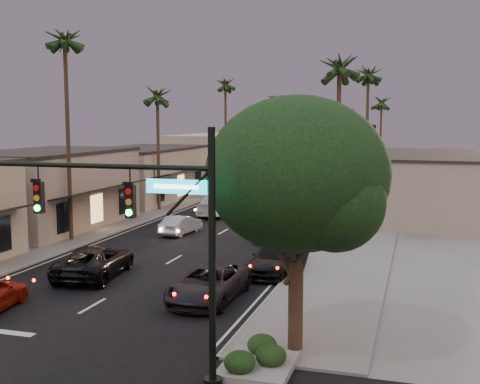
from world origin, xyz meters
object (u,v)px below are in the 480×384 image
Objects in this scene: palm_lb at (64,34)px; palm_ra at (340,61)px; corner_tree at (299,181)px; streetlight_left at (246,141)px; palm_rb at (368,70)px; palm_lc at (157,91)px; traffic_signal at (152,218)px; palm_far at (274,97)px; palm_ld at (225,81)px; palm_rc at (382,99)px; curbside_black at (274,259)px; oncoming_pickup at (95,261)px; oncoming_silver at (181,225)px; streetlight_right at (349,148)px; arch at (319,137)px; curbside_near at (209,283)px.

palm_lb is 17.42m from palm_ra.
corner_tree is 53.15m from streetlight_left.
palm_lc is at bearing -155.06° from palm_rb.
traffic_signal is 0.64× the size of palm_far.
palm_ld is 1.16× the size of palm_rc.
curbside_black is at bearing 87.87° from traffic_signal.
corner_tree is 37.12m from palm_rb.
palm_far is (-17.78, 70.55, 5.46)m from corner_tree.
palm_lb reaches higher than palm_lc.
palm_lb is 15.95m from oncoming_pickup.
streetlight_left reaches higher than oncoming_silver.
arch is at bearing 105.47° from streetlight_right.
palm_lb is at bearing -90.31° from palm_far.
streetlight_left is at bearing 87.33° from palm_lb.
palm_lb reaches higher than curbside_near.
oncoming_pickup is 11.92m from oncoming_silver.
traffic_signal is 1.65× the size of curbside_black.
traffic_signal is 14.46m from curbside_black.
arch is 1.25× the size of palm_lc.
palm_far is at bearing 89.59° from palm_lc.
palm_lc is 19.10m from palm_ld.
palm_rb reaches higher than streetlight_right.
palm_ld is at bearing 147.21° from streetlight_right.
curbside_black is at bearing -50.91° from palm_lc.
palm_lc is 1.00× the size of palm_rc.
palm_rc reaches higher than arch.
oncoming_silver is at bearing 35.65° from palm_lb.
streetlight_left is at bearing 107.97° from corner_tree.
palm_ra is (2.91, 20.00, 6.36)m from traffic_signal.
palm_rc is at bearing -34.89° from arch.
arch is 25.94m from streetlight_right.
palm_lc is 25.40m from curbside_black.
streetlight_right reaches higher than curbside_black.
oncoming_pickup is at bearing -81.32° from palm_ld.
oncoming_pickup is (-11.88, 6.95, -5.18)m from corner_tree.
oncoming_pickup is 9.25m from curbside_black.
curbside_near is at bearing -78.96° from palm_far.
palm_far is at bearing 93.95° from streetlight_left.
corner_tree is at bearing -38.83° from palm_lb.
palm_far reaches higher than traffic_signal.
palm_ld is 1.08× the size of palm_far.
arch is 1.25× the size of palm_rc.
palm_ld is at bearing -119.83° from arch.
oncoming_pickup is (5.90, -63.60, -10.64)m from palm_far.
palm_lb reaches higher than palm_ra.
arch is 2.76× the size of curbside_near.
palm_rb is (15.52, -14.00, 7.09)m from streetlight_left.
palm_rc reaches higher than oncoming_silver.
palm_rc is at bearing 27.62° from palm_ld.
arch is at bearing 145.11° from palm_rc.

